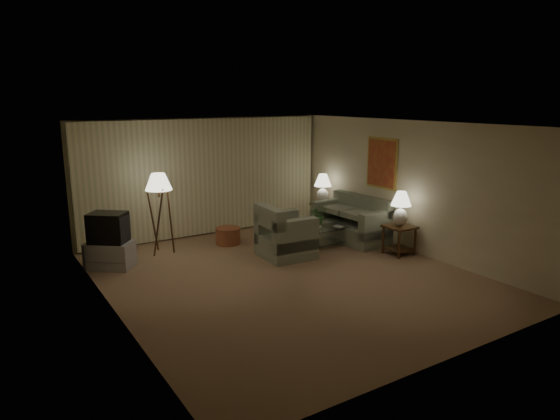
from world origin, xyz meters
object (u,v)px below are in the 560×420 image
object	(u,v)px
armchair	(286,236)
tv_cabinet	(110,255)
coffee_table	(324,234)
vase	(318,225)
sofa	(351,223)
side_table_far	(322,211)
table_lamp_near	(401,206)
ottoman	(228,236)
floor_lamp	(160,212)
side_table_near	(399,235)
crt_tv	(108,228)
table_lamp_far	(323,186)

from	to	relation	value
armchair	tv_cabinet	size ratio (longest dim) A/B	1.14
coffee_table	tv_cabinet	xyz separation A→B (m)	(-4.22, 1.05, -0.03)
tv_cabinet	vase	xyz separation A→B (m)	(4.07, -1.05, 0.25)
sofa	side_table_far	xyz separation A→B (m)	(0.15, 1.25, 0.01)
table_lamp_near	ottoman	xyz separation A→B (m)	(-2.62, 2.54, -0.84)
side_table_far	floor_lamp	distance (m)	4.10
side_table_near	floor_lamp	xyz separation A→B (m)	(-4.07, 2.67, 0.46)
side_table_far	floor_lamp	size ratio (longest dim) A/B	0.36
table_lamp_near	tv_cabinet	size ratio (longest dim) A/B	0.73
table_lamp_near	floor_lamp	size ratio (longest dim) A/B	0.43
vase	floor_lamp	bearing A→B (deg)	154.23
side_table_near	tv_cabinet	world-z (taller)	side_table_near
side_table_near	vase	distance (m)	1.69
sofa	tv_cabinet	distance (m)	5.14
table_lamp_near	crt_tv	world-z (taller)	table_lamp_near
sofa	ottoman	world-z (taller)	sofa
sofa	floor_lamp	bearing A→B (deg)	-111.88
coffee_table	floor_lamp	xyz separation A→B (m)	(-3.09, 1.42, 0.59)
sofa	vase	size ratio (longest dim) A/B	11.31
sofa	vase	world-z (taller)	sofa
sofa	armchair	size ratio (longest dim) A/B	1.67
side_table_far	crt_tv	distance (m)	5.22
sofa	coffee_table	bearing A→B (deg)	-86.37
side_table_near	crt_tv	world-z (taller)	crt_tv
side_table_far	vase	xyz separation A→B (m)	(-1.13, -1.35, 0.10)
side_table_near	coffee_table	size ratio (longest dim) A/B	0.57
table_lamp_far	vase	distance (m)	1.84
crt_tv	floor_lamp	xyz separation A→B (m)	(1.13, 0.37, 0.09)
sofa	side_table_near	distance (m)	1.36
tv_cabinet	floor_lamp	xyz separation A→B (m)	(1.13, 0.37, 0.62)
sofa	vase	xyz separation A→B (m)	(-0.98, -0.10, 0.11)
side_table_far	crt_tv	bearing A→B (deg)	-176.71
table_lamp_far	side_table_near	bearing A→B (deg)	-90.00
vase	crt_tv	bearing A→B (deg)	165.53
ottoman	table_lamp_far	bearing A→B (deg)	1.39
table_lamp_far	vase	bearing A→B (deg)	-129.88
table_lamp_far	tv_cabinet	distance (m)	5.27
sofa	armchair	bearing A→B (deg)	-86.03
table_lamp_far	coffee_table	size ratio (longest dim) A/B	0.70
table_lamp_near	table_lamp_far	bearing A→B (deg)	90.00
crt_tv	ottoman	bearing A→B (deg)	44.53
side_table_far	table_lamp_near	xyz separation A→B (m)	(-0.00, -2.60, 0.62)
side_table_far	ottoman	world-z (taller)	side_table_far
tv_cabinet	floor_lamp	size ratio (longest dim) A/B	0.59
armchair	sofa	bearing A→B (deg)	-79.26
table_lamp_far	vase	size ratio (longest dim) A/B	4.45
ottoman	vase	bearing A→B (deg)	-40.81
table_lamp_near	tv_cabinet	distance (m)	5.74
tv_cabinet	table_lamp_far	bearing A→B (deg)	42.61
table_lamp_near	table_lamp_far	size ratio (longest dim) A/B	0.97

